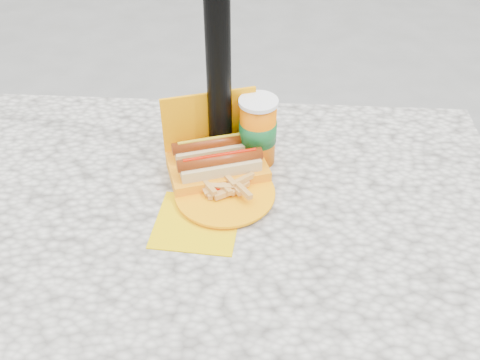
# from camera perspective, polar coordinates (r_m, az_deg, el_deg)

# --- Properties ---
(picnic_table) EXTENTS (1.20, 0.80, 0.75)m
(picnic_table) POSITION_cam_1_polar(r_m,az_deg,el_deg) (1.14, -2.62, -6.85)
(picnic_table) COLOR beige
(picnic_table) RESTS_ON ground
(umbrella_pole) EXTENTS (0.05, 0.05, 2.20)m
(umbrella_pole) POSITION_cam_1_polar(r_m,az_deg,el_deg) (1.02, -2.49, 18.22)
(umbrella_pole) COLOR black
(umbrella_pole) RESTS_ON ground
(hotdog_box) EXTENTS (0.23, 0.19, 0.17)m
(hotdog_box) POSITION_cam_1_polar(r_m,az_deg,el_deg) (1.13, -2.52, 2.15)
(hotdog_box) COLOR #FF9A00
(hotdog_box) RESTS_ON picnic_table
(fries_plate) EXTENTS (0.23, 0.27, 0.04)m
(fries_plate) POSITION_cam_1_polar(r_m,az_deg,el_deg) (1.08, -1.86, -1.51)
(fries_plate) COLOR #E9BC00
(fries_plate) RESTS_ON picnic_table
(soda_cup) EXTENTS (0.08, 0.08, 0.15)m
(soda_cup) POSITION_cam_1_polar(r_m,az_deg,el_deg) (1.14, 1.91, 5.24)
(soda_cup) COLOR #F46900
(soda_cup) RESTS_ON picnic_table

